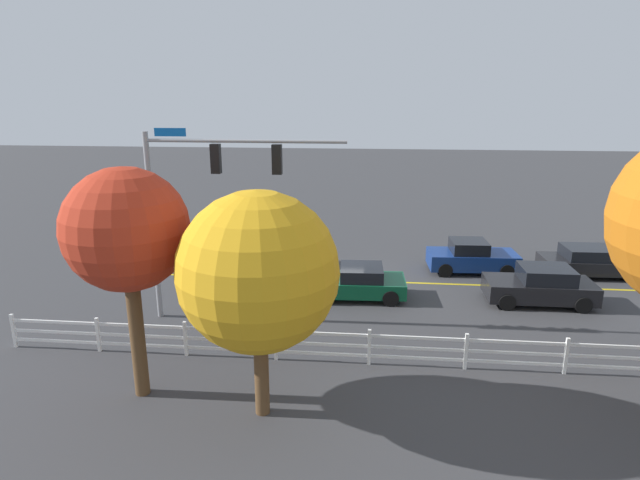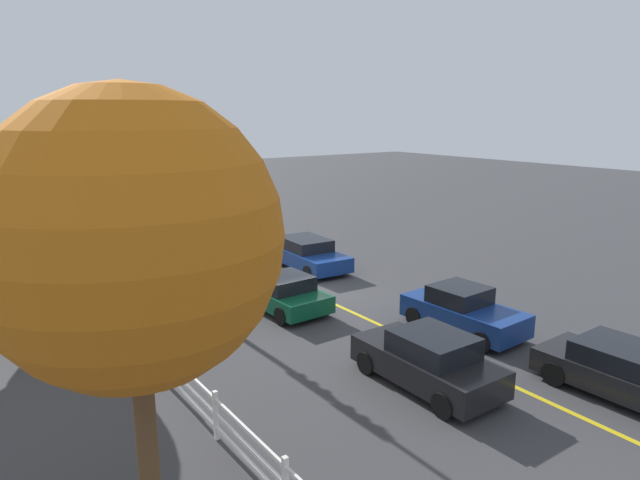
{
  "view_description": "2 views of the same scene",
  "coord_description": "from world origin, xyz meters",
  "px_view_note": "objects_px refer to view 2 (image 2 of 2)",
  "views": [
    {
      "loc": [
        -1.49,
        21.98,
        7.98
      ],
      "look_at": [
        0.61,
        0.83,
        2.08
      ],
      "focal_mm": 29.33,
      "sensor_mm": 36.0,
      "label": 1
    },
    {
      "loc": [
        -17.68,
        11.92,
        7.02
      ],
      "look_at": [
        0.15,
        -0.61,
        2.05
      ],
      "focal_mm": 31.42,
      "sensor_mm": 36.0,
      "label": 2
    }
  ],
  "objects_px": {
    "tree_1": "(3,221)",
    "car_1": "(463,311)",
    "car_0": "(307,254)",
    "tree_0": "(131,239)",
    "car_2": "(282,293)",
    "car_4": "(630,373)",
    "tree_2": "(6,182)",
    "car_3": "(428,360)"
  },
  "relations": [
    {
      "from": "tree_0",
      "to": "tree_2",
      "type": "bearing_deg",
      "value": 0.57
    },
    {
      "from": "tree_2",
      "to": "car_4",
      "type": "bearing_deg",
      "value": -144.68
    },
    {
      "from": "car_0",
      "to": "car_2",
      "type": "height_order",
      "value": "car_0"
    },
    {
      "from": "car_3",
      "to": "tree_1",
      "type": "bearing_deg",
      "value": 41.73
    },
    {
      "from": "tree_2",
      "to": "car_3",
      "type": "bearing_deg",
      "value": -148.76
    },
    {
      "from": "car_3",
      "to": "tree_1",
      "type": "height_order",
      "value": "tree_1"
    },
    {
      "from": "car_0",
      "to": "tree_0",
      "type": "height_order",
      "value": "tree_0"
    },
    {
      "from": "car_2",
      "to": "car_3",
      "type": "height_order",
      "value": "car_3"
    },
    {
      "from": "car_2",
      "to": "car_0",
      "type": "bearing_deg",
      "value": -45.21
    },
    {
      "from": "car_0",
      "to": "car_1",
      "type": "relative_size",
      "value": 1.16
    },
    {
      "from": "car_3",
      "to": "car_0",
      "type": "bearing_deg",
      "value": -18.54
    },
    {
      "from": "car_4",
      "to": "tree_0",
      "type": "bearing_deg",
      "value": -102.71
    },
    {
      "from": "car_3",
      "to": "car_4",
      "type": "height_order",
      "value": "car_3"
    },
    {
      "from": "car_1",
      "to": "car_4",
      "type": "height_order",
      "value": "car_1"
    },
    {
      "from": "car_4",
      "to": "tree_0",
      "type": "relative_size",
      "value": 0.61
    },
    {
      "from": "car_0",
      "to": "tree_1",
      "type": "bearing_deg",
      "value": -78.12
    },
    {
      "from": "tree_0",
      "to": "tree_1",
      "type": "relative_size",
      "value": 1.28
    },
    {
      "from": "car_3",
      "to": "car_1",
      "type": "bearing_deg",
      "value": -61.23
    },
    {
      "from": "car_0",
      "to": "tree_0",
      "type": "bearing_deg",
      "value": -39.71
    },
    {
      "from": "car_1",
      "to": "car_2",
      "type": "distance_m",
      "value": 6.39
    },
    {
      "from": "car_0",
      "to": "tree_2",
      "type": "bearing_deg",
      "value": -94.82
    },
    {
      "from": "tree_1",
      "to": "car_1",
      "type": "bearing_deg",
      "value": -121.45
    },
    {
      "from": "tree_2",
      "to": "car_1",
      "type": "bearing_deg",
      "value": -133.42
    },
    {
      "from": "car_0",
      "to": "tree_2",
      "type": "relative_size",
      "value": 0.75
    },
    {
      "from": "car_2",
      "to": "car_3",
      "type": "distance_m",
      "value": 7.21
    },
    {
      "from": "tree_0",
      "to": "tree_2",
      "type": "height_order",
      "value": "tree_0"
    },
    {
      "from": "car_2",
      "to": "tree_1",
      "type": "xyz_separation_m",
      "value": [
        2.21,
        8.36,
        3.23
      ]
    },
    {
      "from": "car_4",
      "to": "tree_2",
      "type": "bearing_deg",
      "value": -146.4
    },
    {
      "from": "car_3",
      "to": "car_4",
      "type": "bearing_deg",
      "value": -132.23
    },
    {
      "from": "tree_1",
      "to": "car_3",
      "type": "bearing_deg",
      "value": -138.23
    },
    {
      "from": "car_0",
      "to": "car_2",
      "type": "relative_size",
      "value": 1.19
    },
    {
      "from": "car_0",
      "to": "tree_1",
      "type": "xyz_separation_m",
      "value": [
        -1.91,
        12.2,
        3.18
      ]
    },
    {
      "from": "car_4",
      "to": "tree_2",
      "type": "relative_size",
      "value": 0.72
    },
    {
      "from": "car_1",
      "to": "tree_2",
      "type": "xyz_separation_m",
      "value": [
        10.9,
        11.51,
        3.94
      ]
    },
    {
      "from": "car_0",
      "to": "tree_1",
      "type": "height_order",
      "value": "tree_1"
    },
    {
      "from": "car_3",
      "to": "tree_2",
      "type": "relative_size",
      "value": 0.65
    },
    {
      "from": "car_1",
      "to": "tree_2",
      "type": "distance_m",
      "value": 16.33
    },
    {
      "from": "tree_1",
      "to": "tree_2",
      "type": "xyz_separation_m",
      "value": [
        3.5,
        -0.58,
        0.77
      ]
    },
    {
      "from": "car_4",
      "to": "tree_1",
      "type": "height_order",
      "value": "tree_1"
    },
    {
      "from": "car_1",
      "to": "tree_0",
      "type": "distance_m",
      "value": 12.62
    },
    {
      "from": "car_4",
      "to": "tree_1",
      "type": "bearing_deg",
      "value": -138.24
    },
    {
      "from": "car_2",
      "to": "car_4",
      "type": "xyz_separation_m",
      "value": [
        -10.54,
        -3.74,
        0.02
      ]
    }
  ]
}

